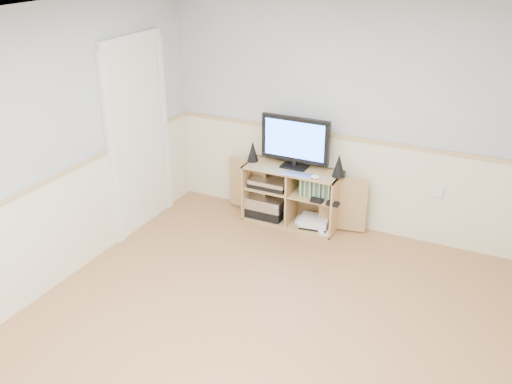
# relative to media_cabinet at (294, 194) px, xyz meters

# --- Properties ---
(room) EXTENTS (4.04, 4.54, 2.54)m
(room) POSITION_rel_media_cabinet_xyz_m (0.44, -1.95, 0.88)
(room) COLOR tan
(room) RESTS_ON ground
(media_cabinet) EXTENTS (1.65, 0.40, 0.65)m
(media_cabinet) POSITION_rel_media_cabinet_xyz_m (0.00, 0.00, 0.00)
(media_cabinet) COLOR tan
(media_cabinet) RESTS_ON floor
(monitor) EXTENTS (0.77, 0.18, 0.57)m
(monitor) POSITION_rel_media_cabinet_xyz_m (-0.00, -0.00, 0.63)
(monitor) COLOR black
(monitor) RESTS_ON media_cabinet
(speaker_left) EXTENTS (0.13, 0.13, 0.23)m
(speaker_left) POSITION_rel_media_cabinet_xyz_m (-0.49, -0.03, 0.44)
(speaker_left) COLOR black
(speaker_left) RESTS_ON media_cabinet
(speaker_right) EXTENTS (0.13, 0.13, 0.25)m
(speaker_right) POSITION_rel_media_cabinet_xyz_m (0.51, -0.03, 0.44)
(speaker_right) COLOR black
(speaker_right) RESTS_ON media_cabinet
(keyboard) EXTENTS (0.32, 0.15, 0.01)m
(keyboard) POSITION_rel_media_cabinet_xyz_m (0.11, -0.19, 0.32)
(keyboard) COLOR silver
(keyboard) RESTS_ON media_cabinet
(mouse) EXTENTS (0.11, 0.08, 0.04)m
(mouse) POSITION_rel_media_cabinet_xyz_m (0.31, -0.19, 0.34)
(mouse) COLOR white
(mouse) RESTS_ON media_cabinet
(av_components) EXTENTS (0.52, 0.32, 0.47)m
(av_components) POSITION_rel_media_cabinet_xyz_m (-0.29, -0.05, -0.11)
(av_components) COLOR black
(av_components) RESTS_ON media_cabinet
(game_consoles) EXTENTS (0.46, 0.30, 0.11)m
(game_consoles) POSITION_rel_media_cabinet_xyz_m (0.27, -0.06, -0.26)
(game_consoles) COLOR white
(game_consoles) RESTS_ON media_cabinet
(game_cases) EXTENTS (0.34, 0.13, 0.19)m
(game_cases) POSITION_rel_media_cabinet_xyz_m (0.29, -0.07, 0.15)
(game_cases) COLOR #3F8C3F
(game_cases) RESTS_ON media_cabinet
(wall_outlet) EXTENTS (0.12, 0.03, 0.12)m
(wall_outlet) POSITION_rel_media_cabinet_xyz_m (1.50, 0.16, 0.27)
(wall_outlet) COLOR white
(wall_outlet) RESTS_ON wall_back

